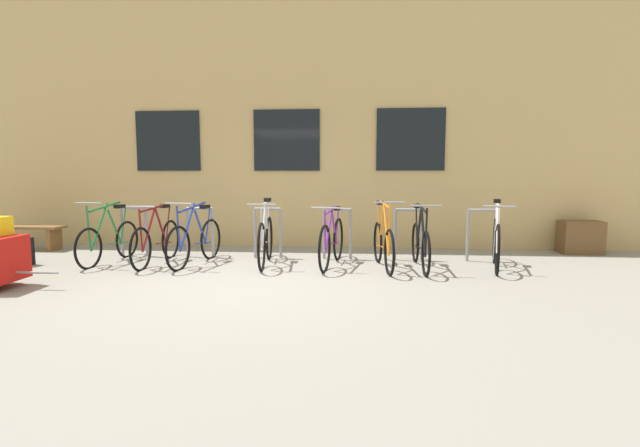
% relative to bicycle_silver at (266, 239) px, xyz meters
% --- Properties ---
extents(ground_plane, '(42.00, 42.00, 0.00)m').
position_rel_bicycle_silver_xyz_m(ground_plane, '(0.07, -1.37, -0.40)').
color(ground_plane, gray).
extents(storefront_building, '(28.00, 8.02, 5.65)m').
position_rel_bicycle_silver_xyz_m(storefront_building, '(0.07, 5.82, 2.42)').
color(storefront_building, tan).
rests_on(storefront_building, ground).
extents(bike_rack, '(6.50, 0.05, 0.88)m').
position_rel_bicycle_silver_xyz_m(bike_rack, '(0.53, 0.53, 0.11)').
color(bike_rack, gray).
rests_on(bike_rack, ground).
extents(bicycle_silver, '(0.44, 1.75, 1.07)m').
position_rel_bicycle_silver_xyz_m(bicycle_silver, '(0.00, 0.00, 0.00)').
color(bicycle_silver, black).
rests_on(bicycle_silver, ground).
extents(bicycle_blue, '(0.45, 1.74, 1.04)m').
position_rel_bicycle_silver_xyz_m(bicycle_blue, '(-1.13, -0.09, -0.02)').
color(bicycle_blue, black).
rests_on(bicycle_blue, ground).
extents(bicycle_white, '(0.54, 1.68, 1.07)m').
position_rel_bicycle_silver_xyz_m(bicycle_white, '(3.62, -0.01, 0.00)').
color(bicycle_white, black).
rests_on(bicycle_white, ground).
extents(bicycle_maroon, '(0.44, 1.76, 0.99)m').
position_rel_bicycle_silver_xyz_m(bicycle_maroon, '(-1.77, -0.10, -0.03)').
color(bicycle_maroon, black).
rests_on(bicycle_maroon, ground).
extents(bicycle_purple, '(0.44, 1.76, 0.98)m').
position_rel_bicycle_silver_xyz_m(bicycle_purple, '(1.07, -0.00, -0.02)').
color(bicycle_purple, black).
rests_on(bicycle_purple, ground).
extents(bicycle_orange, '(0.44, 1.69, 1.08)m').
position_rel_bicycle_silver_xyz_m(bicycle_orange, '(1.88, -0.16, -0.02)').
color(bicycle_orange, black).
rests_on(bicycle_orange, ground).
extents(bicycle_black, '(0.44, 1.76, 1.04)m').
position_rel_bicycle_silver_xyz_m(bicycle_black, '(2.45, -0.13, -0.03)').
color(bicycle_black, black).
rests_on(bicycle_black, ground).
extents(bicycle_green, '(0.44, 1.68, 1.04)m').
position_rel_bicycle_silver_xyz_m(bicycle_green, '(-2.60, -0.07, -0.04)').
color(bicycle_green, black).
rests_on(bicycle_green, ground).
extents(wooden_bench, '(1.52, 0.40, 0.46)m').
position_rel_bicycle_silver_xyz_m(wooden_bench, '(-4.90, 1.00, -0.07)').
color(wooden_bench, brown).
rests_on(wooden_bench, ground).
extents(backpack, '(0.30, 0.23, 0.44)m').
position_rel_bicycle_silver_xyz_m(backpack, '(-3.85, -0.43, -0.18)').
color(backpack, black).
rests_on(backpack, ground).
extents(planter_box, '(0.70, 0.44, 0.60)m').
position_rel_bicycle_silver_xyz_m(planter_box, '(5.55, 1.48, -0.10)').
color(planter_box, brown).
rests_on(planter_box, ground).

